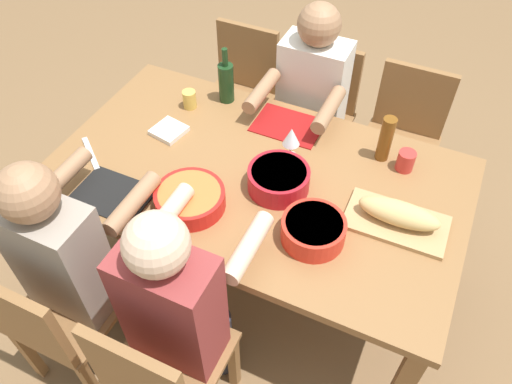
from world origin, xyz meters
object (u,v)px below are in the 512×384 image
at_px(diner_far_center, 309,98).
at_px(chair_far_right, 403,135).
at_px(diner_near_center, 179,302).
at_px(cup_far_left, 190,99).
at_px(beer_bottle, 386,139).
at_px(dining_table, 256,187).
at_px(bread_loaf, 399,213).
at_px(serving_bowl_fruit, 190,198).
at_px(napkin_stack, 169,131).
at_px(cutting_board, 396,222).
at_px(chair_far_center, 318,111).
at_px(chair_far_left, 241,89).
at_px(wine_bottle, 226,82).
at_px(chair_near_center, 160,371).
at_px(serving_bowl_greens, 279,178).
at_px(chair_near_left, 54,320).
at_px(diner_near_left, 69,254).
at_px(wine_glass, 291,138).
at_px(cup_far_right, 406,161).
at_px(serving_bowl_pasta, 313,229).

xyz_separation_m(diner_far_center, chair_far_right, (0.49, 0.18, -0.21)).
relative_size(diner_near_center, cup_far_left, 13.19).
bearing_deg(beer_bottle, dining_table, -144.01).
distance_m(bread_loaf, beer_bottle, 0.38).
relative_size(serving_bowl_fruit, napkin_stack, 2.05).
xyz_separation_m(dining_table, bread_loaf, (0.62, -0.01, 0.14)).
bearing_deg(bread_loaf, diner_far_center, 132.60).
xyz_separation_m(dining_table, cutting_board, (0.62, -0.01, 0.09)).
bearing_deg(serving_bowl_fruit, chair_far_center, 81.41).
xyz_separation_m(chair_far_left, napkin_stack, (0.00, -0.76, 0.27)).
height_order(bread_loaf, wine_bottle, wine_bottle).
relative_size(dining_table, chair_near_center, 2.11).
xyz_separation_m(chair_far_right, serving_bowl_greens, (-0.38, -0.87, 0.31)).
bearing_deg(diner_far_center, dining_table, -90.00).
xyz_separation_m(chair_far_left, cup_far_left, (-0.00, -0.55, 0.30)).
distance_m(chair_far_center, napkin_stack, 0.95).
height_order(chair_near_left, napkin_stack, chair_near_left).
xyz_separation_m(diner_far_center, diner_near_left, (-0.49, -1.32, 0.00)).
bearing_deg(napkin_stack, serving_bowl_greens, -10.09).
distance_m(dining_table, diner_near_center, 0.66).
bearing_deg(serving_bowl_fruit, serving_bowl_greens, 40.51).
relative_size(diner_near_center, wine_bottle, 4.14).
xyz_separation_m(diner_near_center, serving_bowl_greens, (0.12, 0.63, 0.10)).
relative_size(wine_glass, cup_far_left, 1.83).
bearing_deg(diner_far_center, cup_far_right, -31.52).
xyz_separation_m(dining_table, napkin_stack, (-0.49, 0.08, 0.09)).
distance_m(chair_far_right, serving_bowl_greens, 1.00).
distance_m(beer_bottle, cup_far_left, 0.96).
height_order(chair_near_center, wine_bottle, wine_bottle).
bearing_deg(wine_glass, chair_near_center, -95.20).
xyz_separation_m(chair_far_center, diner_far_center, (-0.00, -0.18, 0.21)).
relative_size(serving_bowl_fruit, cutting_board, 0.72).
relative_size(diner_far_center, bread_loaf, 3.75).
relative_size(diner_near_center, napkin_stack, 8.57).
relative_size(bread_loaf, cup_far_right, 3.43).
bearing_deg(napkin_stack, chair_far_center, 57.35).
relative_size(dining_table, diner_near_center, 1.49).
xyz_separation_m(serving_bowl_pasta, bread_loaf, (0.28, 0.21, 0.01)).
bearing_deg(chair_far_left, cutting_board, -37.60).
bearing_deg(chair_near_left, cutting_board, 36.76).
height_order(dining_table, serving_bowl_greens, serving_bowl_greens).
bearing_deg(bread_loaf, diner_near_center, -133.72).
relative_size(cutting_board, cup_far_right, 4.29).
height_order(diner_near_left, chair_far_left, diner_near_left).
bearing_deg(chair_near_left, bread_loaf, 36.76).
xyz_separation_m(serving_bowl_greens, bread_loaf, (0.50, 0.01, 0.01)).
bearing_deg(serving_bowl_greens, diner_near_center, -100.48).
distance_m(diner_near_center, chair_far_right, 1.60).
height_order(serving_bowl_fruit, serving_bowl_greens, serving_bowl_greens).
bearing_deg(cutting_board, wine_bottle, 156.03).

